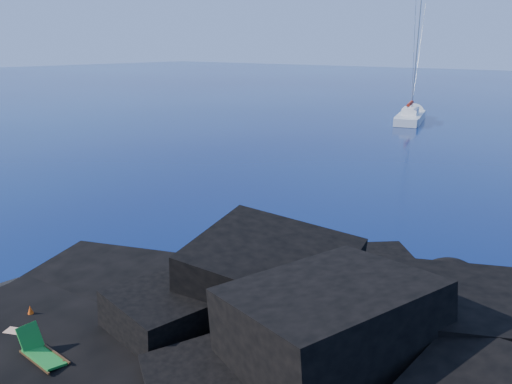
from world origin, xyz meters
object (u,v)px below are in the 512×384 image
Objects in this scene: sailboat at (410,121)px; marker_cone at (31,313)px; deck_chair at (43,350)px; sunbather at (17,334)px.

sailboat is 54.59m from marker_cone.
deck_chair reaches higher than sunbather.
deck_chair is 2.96× the size of marker_cone.
sunbather is at bearing -95.92° from sailboat.
sailboat is at bearing 99.16° from marker_cone.
deck_chair is at bearing -20.88° from marker_cone.
sailboat is 55.51m from sunbather.
deck_chair is 2.95m from marker_cone.
sailboat is 25.16× the size of marker_cone.
deck_chair is at bearing -93.86° from sailboat.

